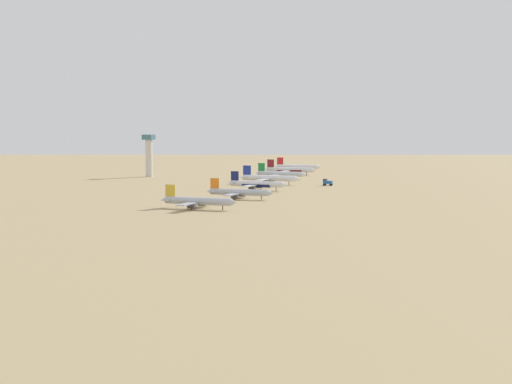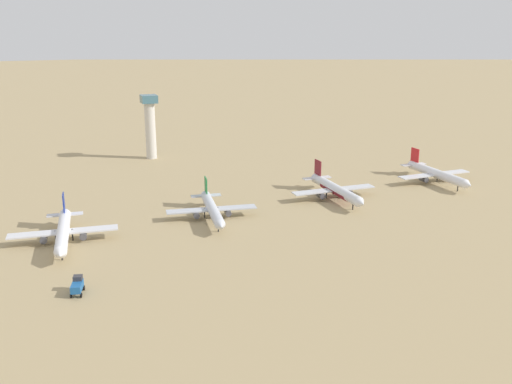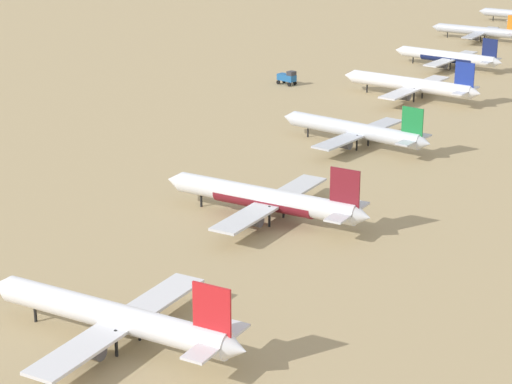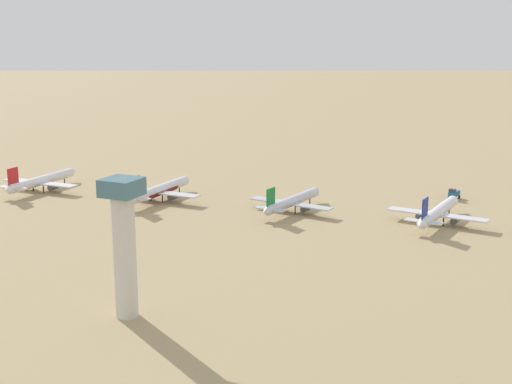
# 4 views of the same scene
# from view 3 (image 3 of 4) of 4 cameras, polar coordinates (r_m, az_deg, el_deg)

# --- Properties ---
(ground_plane) EXTENTS (1800.00, 1800.00, 0.00)m
(ground_plane) POSITION_cam_3_polar(r_m,az_deg,el_deg) (248.56, 8.84, 5.27)
(ground_plane) COLOR tan
(parked_jet_1) EXTENTS (32.21, 26.14, 9.29)m
(parked_jet_1) POSITION_cam_3_polar(r_m,az_deg,el_deg) (337.83, 12.88, 9.15)
(parked_jet_1) COLOR #B2B7C1
(parked_jet_1) RESTS_ON ground
(parked_jet_2) EXTENTS (34.03, 27.75, 9.82)m
(parked_jet_2) POSITION_cam_3_polar(r_m,az_deg,el_deg) (290.38, 11.18, 7.76)
(parked_jet_2) COLOR silver
(parked_jet_2) RESTS_ON ground
(parked_jet_3) EXTENTS (38.21, 31.13, 11.02)m
(parked_jet_3) POSITION_cam_3_polar(r_m,az_deg,el_deg) (250.00, 9.11, 6.21)
(parked_jet_3) COLOR white
(parked_jet_3) RESTS_ON ground
(parked_jet_4) EXTENTS (36.42, 29.74, 10.52)m
(parked_jet_4) POSITION_cam_3_polar(r_m,az_deg,el_deg) (206.28, 5.85, 3.60)
(parked_jet_4) COLOR silver
(parked_jet_4) RESTS_ON ground
(parked_jet_5) EXTENTS (39.18, 31.75, 11.32)m
(parked_jet_5) POSITION_cam_3_polar(r_m,az_deg,el_deg) (162.97, 0.59, -0.40)
(parked_jet_5) COLOR silver
(parked_jet_5) RESTS_ON ground
(parked_jet_6) EXTENTS (38.90, 31.51, 11.25)m
(parked_jet_6) POSITION_cam_3_polar(r_m,az_deg,el_deg) (123.08, -8.25, -7.26)
(parked_jet_6) COLOR white
(parked_jet_6) RESTS_ON ground
(service_truck) EXTENTS (5.61, 3.81, 3.90)m
(service_truck) POSITION_cam_3_polar(r_m,az_deg,el_deg) (263.50, 1.85, 6.73)
(service_truck) COLOR #1E5999
(service_truck) RESTS_ON ground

